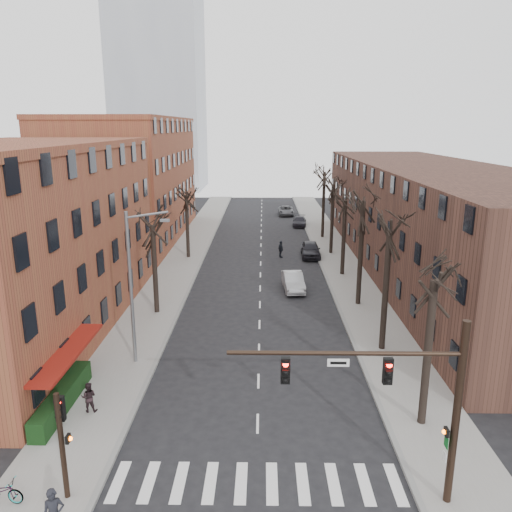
{
  "coord_description": "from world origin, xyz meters",
  "views": [
    {
      "loc": [
        0.21,
        -16.53,
        13.45
      ],
      "look_at": [
        -0.29,
        19.67,
        4.0
      ],
      "focal_mm": 35.0,
      "sensor_mm": 36.0,
      "label": 1
    }
  ],
  "objects_px": {
    "silver_sedan": "(293,281)",
    "parked_car_near": "(311,249)",
    "bicycle": "(0,491)",
    "parked_car_mid": "(300,221)"
  },
  "relations": [
    {
      "from": "silver_sedan",
      "to": "parked_car_near",
      "type": "xyz_separation_m",
      "value": [
        2.47,
        11.05,
        0.08
      ]
    },
    {
      "from": "parked_car_near",
      "to": "bicycle",
      "type": "height_order",
      "value": "parked_car_near"
    },
    {
      "from": "silver_sedan",
      "to": "bicycle",
      "type": "xyz_separation_m",
      "value": [
        -12.1,
        -24.97,
        -0.13
      ]
    },
    {
      "from": "silver_sedan",
      "to": "parked_car_mid",
      "type": "relative_size",
      "value": 1.02
    },
    {
      "from": "bicycle",
      "to": "silver_sedan",
      "type": "bearing_deg",
      "value": -18.49
    },
    {
      "from": "silver_sedan",
      "to": "parked_car_near",
      "type": "distance_m",
      "value": 11.32
    },
    {
      "from": "silver_sedan",
      "to": "bicycle",
      "type": "bearing_deg",
      "value": -119.9
    },
    {
      "from": "silver_sedan",
      "to": "parked_car_mid",
      "type": "xyz_separation_m",
      "value": [
        2.5,
        27.92,
        -0.1
      ]
    },
    {
      "from": "silver_sedan",
      "to": "bicycle",
      "type": "height_order",
      "value": "silver_sedan"
    },
    {
      "from": "parked_car_near",
      "to": "bicycle",
      "type": "distance_m",
      "value": 38.85
    }
  ]
}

